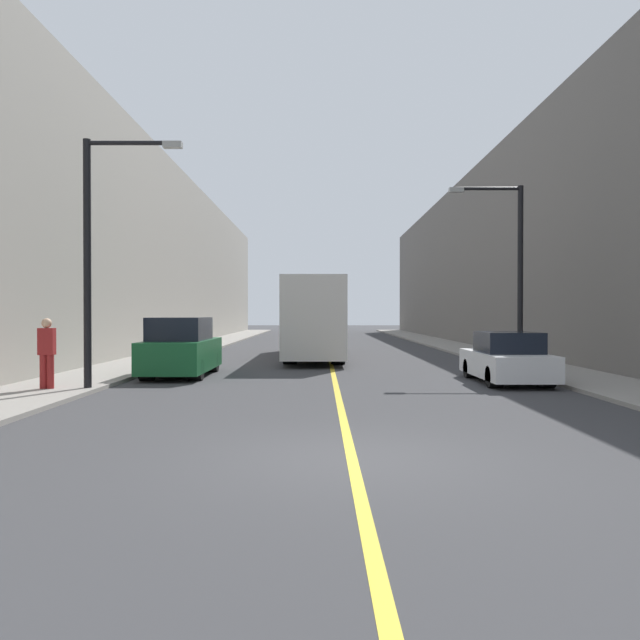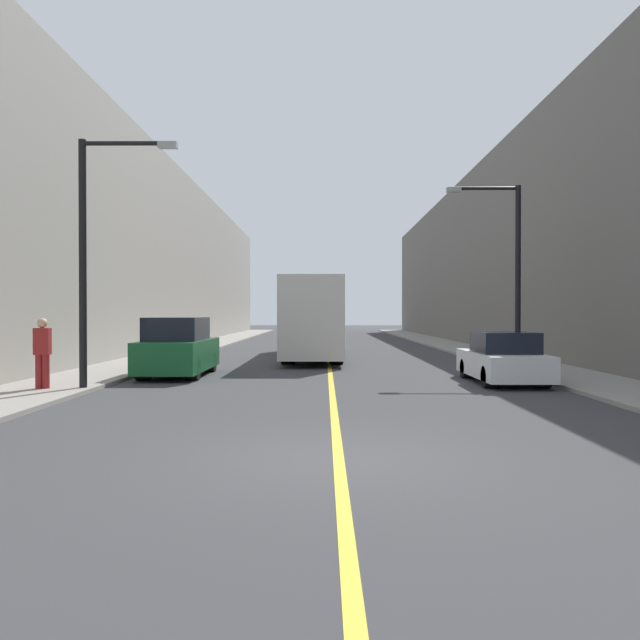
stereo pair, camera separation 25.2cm
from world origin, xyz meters
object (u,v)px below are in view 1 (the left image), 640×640
(street_lamp_left, at_px, (95,244))
(street_lamp_right, at_px, (511,263))
(bus, at_px, (313,317))
(parked_suv_left, at_px, (180,349))
(car_right_near, at_px, (505,360))
(pedestrian, at_px, (45,352))

(street_lamp_left, xyz_separation_m, street_lamp_right, (12.75, 5.51, -0.05))
(bus, bearing_deg, street_lamp_left, -113.80)
(street_lamp_left, bearing_deg, street_lamp_right, 23.38)
(parked_suv_left, relative_size, car_right_near, 1.08)
(parked_suv_left, xyz_separation_m, pedestrian, (-2.56, -4.33, 0.17))
(car_right_near, bearing_deg, parked_suv_left, 168.97)
(bus, relative_size, street_lamp_right, 1.96)
(street_lamp_left, distance_m, pedestrian, 3.13)
(car_right_near, xyz_separation_m, pedestrian, (-12.77, -2.34, 0.38))
(parked_suv_left, height_order, pedestrian, pedestrian)
(street_lamp_left, relative_size, street_lamp_right, 1.02)
(parked_suv_left, bearing_deg, bus, 63.52)
(bus, xyz_separation_m, street_lamp_left, (-5.68, -12.88, 2.04))
(bus, distance_m, street_lamp_right, 10.40)
(street_lamp_left, relative_size, pedestrian, 3.57)
(street_lamp_right, relative_size, pedestrian, 3.51)
(car_right_near, distance_m, pedestrian, 12.99)
(bus, xyz_separation_m, car_right_near, (5.85, -10.75, -1.20))
(street_lamp_right, bearing_deg, pedestrian, -157.75)
(bus, height_order, street_lamp_right, street_lamp_right)
(parked_suv_left, distance_m, street_lamp_left, 5.28)
(parked_suv_left, distance_m, car_right_near, 10.41)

